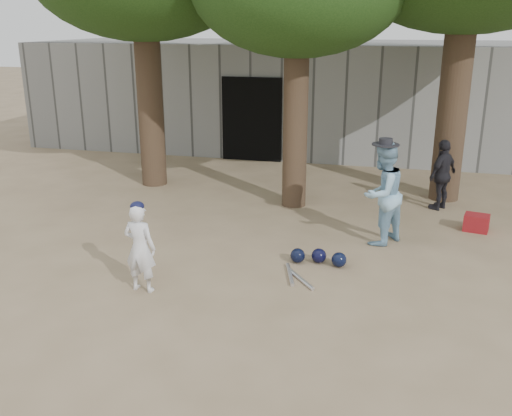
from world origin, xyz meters
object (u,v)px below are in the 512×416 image
(boy_player, at_px, (140,248))
(spectator_dark, at_px, (442,175))
(spectator_blue, at_px, (382,194))
(red_bag, at_px, (476,223))

(boy_player, xyz_separation_m, spectator_dark, (4.23, 4.79, 0.07))
(spectator_blue, bearing_deg, boy_player, -15.93)
(boy_player, height_order, red_bag, boy_player)
(boy_player, distance_m, red_bag, 6.03)
(boy_player, relative_size, spectator_dark, 0.90)
(spectator_blue, xyz_separation_m, spectator_dark, (1.10, 2.16, -0.16))
(spectator_blue, distance_m, spectator_dark, 2.43)
(spectator_dark, bearing_deg, spectator_blue, 8.26)
(spectator_dark, bearing_deg, boy_player, -6.24)
(boy_player, relative_size, red_bag, 3.00)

